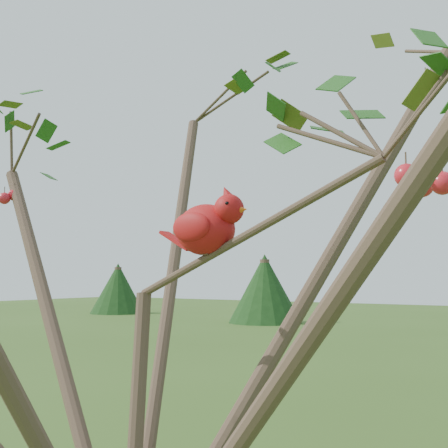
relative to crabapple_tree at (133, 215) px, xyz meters
name	(u,v)px	position (x,y,z in m)	size (l,w,h in m)	color
crabapple_tree	(133,215)	(0.00, 0.00, 0.00)	(2.35, 2.05, 2.95)	#433024
cardinal	(208,227)	(0.12, 0.11, -0.02)	(0.23, 0.12, 0.16)	red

